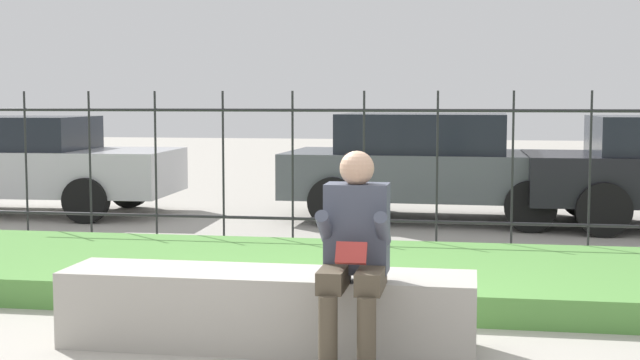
{
  "coord_description": "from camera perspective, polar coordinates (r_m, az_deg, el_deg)",
  "views": [
    {
      "loc": [
        1.12,
        -5.52,
        1.6
      ],
      "look_at": [
        -0.26,
        2.5,
        0.86
      ],
      "focal_mm": 50.0,
      "sensor_mm": 36.0,
      "label": 1
    }
  ],
  "objects": [
    {
      "name": "car_parked_left",
      "position": [
        13.25,
        -19.43,
        1.1
      ],
      "size": [
        4.73,
        2.04,
        1.36
      ],
      "rotation": [
        0.0,
        0.0,
        0.05
      ],
      "color": "#B7B7BC",
      "rests_on": "ground_plane"
    },
    {
      "name": "grass_berm",
      "position": [
        7.65,
        1.18,
        -6.04
      ],
      "size": [
        10.34,
        2.4,
        0.22
      ],
      "color": "#569342",
      "rests_on": "ground_plane"
    },
    {
      "name": "ground_plane",
      "position": [
        5.85,
        -1.65,
        -10.7
      ],
      "size": [
        60.0,
        60.0,
        0.0
      ],
      "primitive_type": "plane",
      "color": "#A8A399"
    },
    {
      "name": "person_seated_reader",
      "position": [
        5.31,
        2.22,
        -4.42
      ],
      "size": [
        0.42,
        0.73,
        1.3
      ],
      "color": "black",
      "rests_on": "ground_plane"
    },
    {
      "name": "car_parked_center",
      "position": [
        11.91,
        7.17,
        1.04
      ],
      "size": [
        3.95,
        2.09,
        1.41
      ],
      "rotation": [
        0.0,
        0.0,
        -0.03
      ],
      "color": "#4C5156",
      "rests_on": "ground_plane"
    },
    {
      "name": "stone_bench",
      "position": [
        5.83,
        -3.4,
        -8.51
      ],
      "size": [
        2.67,
        0.59,
        0.5
      ],
      "color": "#ADA89E",
      "rests_on": "ground_plane"
    },
    {
      "name": "iron_fence",
      "position": [
        9.29,
        2.82,
        0.78
      ],
      "size": [
        8.34,
        0.03,
        1.69
      ],
      "color": "#232326",
      "rests_on": "ground_plane"
    }
  ]
}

